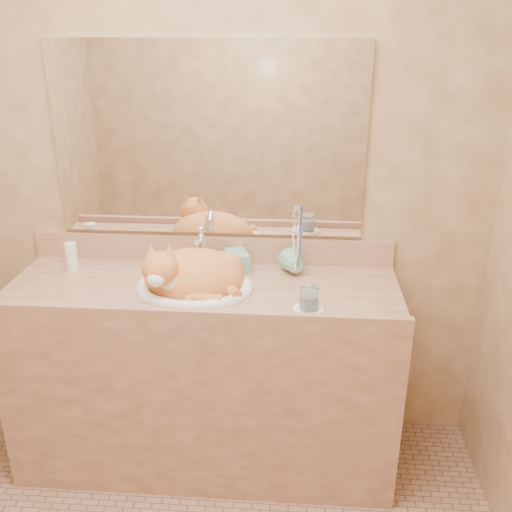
# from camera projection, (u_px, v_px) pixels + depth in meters

# --- Properties ---
(wall_back) EXTENTS (2.40, 0.02, 2.50)m
(wall_back) POSITION_uv_depth(u_px,v_px,m) (210.00, 174.00, 2.42)
(wall_back) COLOR olive
(wall_back) RESTS_ON ground
(vanity_counter) EXTENTS (1.60, 0.55, 0.85)m
(vanity_counter) POSITION_uv_depth(u_px,v_px,m) (206.00, 375.00, 2.48)
(vanity_counter) COLOR brown
(vanity_counter) RESTS_ON floor
(mirror) EXTENTS (1.30, 0.02, 0.80)m
(mirror) POSITION_uv_depth(u_px,v_px,m) (208.00, 141.00, 2.35)
(mirror) COLOR white
(mirror) RESTS_ON wall_back
(sink_basin) EXTENTS (0.48, 0.41, 0.15)m
(sink_basin) POSITION_uv_depth(u_px,v_px,m) (194.00, 272.00, 2.27)
(sink_basin) COLOR white
(sink_basin) RESTS_ON vanity_counter
(faucet) EXTENTS (0.08, 0.14, 0.18)m
(faucet) POSITION_uv_depth(u_px,v_px,m) (202.00, 251.00, 2.43)
(faucet) COLOR white
(faucet) RESTS_ON vanity_counter
(cat) EXTENTS (0.43, 0.36, 0.22)m
(cat) POSITION_uv_depth(u_px,v_px,m) (190.00, 273.00, 2.28)
(cat) COLOR #CD6A2F
(cat) RESTS_ON sink_basin
(soap_dispenser) EXTENTS (0.11, 0.11, 0.19)m
(soap_dispenser) POSITION_uv_depth(u_px,v_px,m) (241.00, 255.00, 2.38)
(soap_dispenser) COLOR #73B997
(soap_dispenser) RESTS_ON vanity_counter
(toothbrush_cup) EXTENTS (0.13, 0.13, 0.09)m
(toothbrush_cup) POSITION_uv_depth(u_px,v_px,m) (297.00, 268.00, 2.37)
(toothbrush_cup) COLOR #73B997
(toothbrush_cup) RESTS_ON vanity_counter
(toothbrushes) EXTENTS (0.04, 0.04, 0.23)m
(toothbrushes) POSITION_uv_depth(u_px,v_px,m) (297.00, 248.00, 2.34)
(toothbrushes) COLOR white
(toothbrushes) RESTS_ON toothbrush_cup
(saucer) EXTENTS (0.11, 0.11, 0.01)m
(saucer) POSITION_uv_depth(u_px,v_px,m) (309.00, 310.00, 2.12)
(saucer) COLOR white
(saucer) RESTS_ON vanity_counter
(water_glass) EXTENTS (0.07, 0.07, 0.08)m
(water_glass) POSITION_uv_depth(u_px,v_px,m) (309.00, 298.00, 2.10)
(water_glass) COLOR silver
(water_glass) RESTS_ON saucer
(lotion_bottle) EXTENTS (0.05, 0.05, 0.12)m
(lotion_bottle) POSITION_uv_depth(u_px,v_px,m) (71.00, 256.00, 2.45)
(lotion_bottle) COLOR white
(lotion_bottle) RESTS_ON vanity_counter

